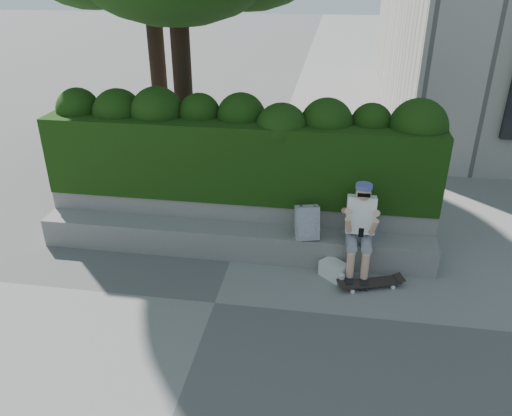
% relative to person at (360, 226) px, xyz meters
% --- Properties ---
extents(ground, '(80.00, 80.00, 0.00)m').
position_rel_person_xyz_m(ground, '(-1.87, -1.07, -0.75)').
color(ground, slate).
rests_on(ground, ground).
extents(bench_ledge, '(6.00, 0.45, 0.45)m').
position_rel_person_xyz_m(bench_ledge, '(-1.87, 0.18, -0.53)').
color(bench_ledge, gray).
rests_on(bench_ledge, ground).
extents(planter_wall, '(6.00, 0.50, 0.75)m').
position_rel_person_xyz_m(planter_wall, '(-1.87, 0.66, -0.38)').
color(planter_wall, gray).
rests_on(planter_wall, ground).
extents(hedge, '(6.00, 1.00, 1.20)m').
position_rel_person_xyz_m(hedge, '(-1.87, 0.88, 0.60)').
color(hedge, black).
rests_on(hedge, planter_wall).
extents(person, '(0.40, 0.76, 1.38)m').
position_rel_person_xyz_m(person, '(0.00, 0.00, 0.00)').
color(person, gray).
rests_on(person, ground).
extents(skateboard, '(0.86, 0.47, 0.09)m').
position_rel_person_xyz_m(skateboard, '(0.20, -0.38, -0.68)').
color(skateboard, black).
rests_on(skateboard, ground).
extents(backpack_plaid, '(0.37, 0.26, 0.49)m').
position_rel_person_xyz_m(backpack_plaid, '(-0.74, 0.08, -0.06)').
color(backpack_plaid, silver).
rests_on(backpack_plaid, bench_ledge).
extents(backpack_ground, '(0.44, 0.43, 0.23)m').
position_rel_person_xyz_m(backpack_ground, '(-0.32, -0.20, -0.64)').
color(backpack_ground, beige).
rests_on(backpack_ground, ground).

